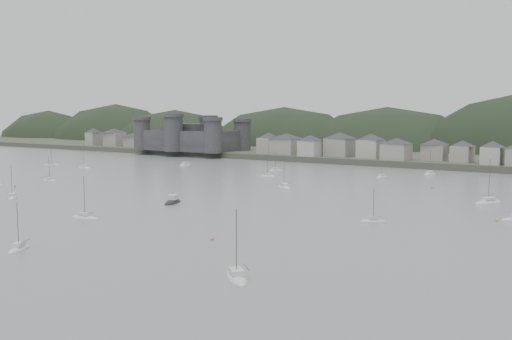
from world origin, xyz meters
The scene contains 9 objects.
ground centered at (0.00, 0.00, 0.00)m, with size 900.00×900.00×0.00m, color slate.
far_shore_land centered at (0.00, 295.00, 1.50)m, with size 900.00×250.00×3.00m, color #383D2D.
forested_ridge centered at (4.83, 269.40, -11.28)m, with size 851.55×103.94×102.57m.
castle centered at (-120.00, 179.80, 10.96)m, with size 66.00×43.00×20.00m.
waterfront_town centered at (50.59, 183.34, 8.66)m, with size 451.48×28.46×12.92m.
sailboat_lead centered at (71.18, 84.61, 0.17)m, with size 7.52×9.91×13.19m.
moored_fleet centered at (-14.09, 56.78, 0.18)m, with size 249.35×177.61×13.49m.
motor_launch_far centered at (-0.74, 35.48, 0.28)m, with size 5.93×9.27×4.07m.
mooring_buoys centered at (-1.91, 68.98, 0.15)m, with size 158.09×113.31×0.70m.
Camera 1 is at (104.69, -76.86, 24.19)m, focal length 39.18 mm.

